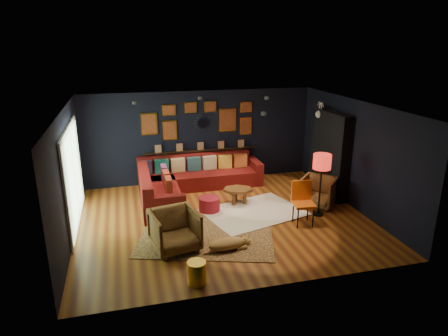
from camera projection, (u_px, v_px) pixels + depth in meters
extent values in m
plane|color=#9A5E1D|center=(224.00, 219.00, 9.20)|extent=(6.50, 6.50, 0.00)
plane|color=black|center=(200.00, 137.00, 11.33)|extent=(6.50, 0.00, 6.50)
plane|color=black|center=(267.00, 216.00, 6.27)|extent=(6.50, 0.00, 6.50)
plane|color=black|center=(68.00, 177.00, 8.03)|extent=(0.00, 5.50, 5.50)
plane|color=black|center=(355.00, 155.00, 9.57)|extent=(0.00, 5.50, 5.50)
plane|color=white|center=(224.00, 106.00, 8.40)|extent=(6.50, 6.50, 0.00)
cube|color=maroon|center=(197.00, 179.00, 11.16)|extent=(3.20, 0.95, 0.42)
cube|color=maroon|center=(194.00, 161.00, 11.36)|extent=(3.20, 0.24, 0.46)
cube|color=maroon|center=(255.00, 171.00, 11.53)|extent=(0.22, 0.95, 0.64)
cube|color=maroon|center=(161.00, 197.00, 9.88)|extent=(0.95, 2.20, 0.42)
cube|color=maroon|center=(145.00, 183.00, 9.67)|extent=(0.24, 2.20, 0.46)
cube|color=maroon|center=(165.00, 209.00, 8.93)|extent=(0.95, 0.22, 0.64)
cube|color=#362F4F|center=(145.00, 168.00, 10.84)|extent=(0.38, 0.14, 0.38)
cube|color=#196662|center=(162.00, 166.00, 10.95)|extent=(0.38, 0.14, 0.38)
cube|color=tan|center=(178.00, 165.00, 11.05)|extent=(0.38, 0.14, 0.38)
cube|color=#295161|center=(194.00, 164.00, 11.16)|extent=(0.38, 0.14, 0.38)
cube|color=beige|center=(210.00, 163.00, 11.27)|extent=(0.38, 0.14, 0.38)
cube|color=gold|center=(225.00, 162.00, 11.37)|extent=(0.38, 0.14, 0.38)
cube|color=#C35E29|center=(240.00, 160.00, 11.48)|extent=(0.38, 0.14, 0.38)
cube|color=#642A5C|center=(164.00, 172.00, 10.44)|extent=(0.14, 0.38, 0.38)
cube|color=maroon|center=(166.00, 179.00, 9.98)|extent=(0.14, 0.38, 0.38)
cube|color=maroon|center=(169.00, 185.00, 9.52)|extent=(0.14, 0.38, 0.38)
cube|color=black|center=(201.00, 150.00, 11.39)|extent=(3.20, 0.12, 0.04)
cube|color=gold|center=(149.00, 124.00, 10.83)|extent=(0.45, 0.03, 0.60)
cube|color=brown|center=(149.00, 124.00, 10.82)|extent=(0.38, 0.01, 0.51)
cube|color=gold|center=(170.00, 130.00, 11.03)|extent=(0.40, 0.03, 0.55)
cube|color=brown|center=(170.00, 130.00, 11.01)|extent=(0.34, 0.01, 0.47)
cube|color=gold|center=(169.00, 110.00, 10.86)|extent=(0.38, 0.03, 0.30)
cube|color=brown|center=(169.00, 110.00, 10.84)|extent=(0.32, 0.01, 0.25)
cube|color=gold|center=(227.00, 120.00, 11.36)|extent=(0.50, 0.03, 0.65)
cube|color=brown|center=(227.00, 120.00, 11.34)|extent=(0.42, 0.01, 0.55)
cube|color=gold|center=(246.00, 126.00, 11.55)|extent=(0.35, 0.03, 0.50)
cube|color=brown|center=(246.00, 126.00, 11.53)|extent=(0.30, 0.01, 0.42)
cube|color=gold|center=(246.00, 107.00, 11.38)|extent=(0.35, 0.03, 0.30)
cube|color=brown|center=(246.00, 107.00, 11.36)|extent=(0.30, 0.01, 0.25)
cube|color=gold|center=(191.00, 108.00, 10.98)|extent=(0.35, 0.03, 0.30)
cube|color=brown|center=(191.00, 108.00, 10.97)|extent=(0.30, 0.01, 0.25)
cube|color=gold|center=(210.00, 107.00, 11.11)|extent=(0.35, 0.03, 0.30)
cube|color=brown|center=(210.00, 107.00, 11.10)|extent=(0.30, 0.01, 0.25)
cylinder|color=silver|center=(203.00, 123.00, 11.21)|extent=(0.28, 0.03, 0.28)
cone|color=gold|center=(211.00, 123.00, 11.26)|extent=(0.03, 0.16, 0.03)
cone|color=gold|center=(210.00, 120.00, 11.23)|extent=(0.04, 0.16, 0.04)
cone|color=gold|center=(209.00, 117.00, 11.19)|extent=(0.04, 0.16, 0.04)
cone|color=gold|center=(206.00, 116.00, 11.16)|extent=(0.04, 0.16, 0.04)
cone|color=gold|center=(203.00, 115.00, 11.14)|extent=(0.03, 0.16, 0.03)
cone|color=gold|center=(200.00, 116.00, 11.12)|extent=(0.04, 0.16, 0.04)
cone|color=gold|center=(198.00, 118.00, 11.12)|extent=(0.04, 0.16, 0.04)
cone|color=gold|center=(196.00, 120.00, 11.13)|extent=(0.04, 0.16, 0.04)
cone|color=gold|center=(196.00, 123.00, 11.15)|extent=(0.03, 0.16, 0.03)
cone|color=gold|center=(196.00, 126.00, 11.18)|extent=(0.04, 0.16, 0.04)
cone|color=gold|center=(198.00, 129.00, 11.22)|extent=(0.04, 0.16, 0.04)
cone|color=gold|center=(200.00, 130.00, 11.25)|extent=(0.04, 0.16, 0.04)
cone|color=gold|center=(203.00, 131.00, 11.27)|extent=(0.03, 0.16, 0.03)
cone|color=gold|center=(206.00, 130.00, 11.29)|extent=(0.04, 0.16, 0.04)
cone|color=gold|center=(209.00, 128.00, 11.29)|extent=(0.04, 0.16, 0.04)
cone|color=gold|center=(210.00, 126.00, 11.28)|extent=(0.04, 0.16, 0.04)
cube|color=black|center=(330.00, 153.00, 10.42)|extent=(0.30, 1.60, 2.20)
cube|color=black|center=(326.00, 177.00, 10.61)|extent=(0.20, 0.80, 0.90)
cone|color=white|center=(327.00, 114.00, 10.61)|extent=(0.35, 0.28, 0.28)
sphere|color=white|center=(319.00, 114.00, 10.56)|extent=(0.20, 0.20, 0.20)
cylinder|color=white|center=(321.00, 108.00, 10.46)|extent=(0.02, 0.10, 0.28)
cylinder|color=white|center=(319.00, 107.00, 10.57)|extent=(0.02, 0.10, 0.28)
cube|color=white|center=(73.00, 177.00, 8.65)|extent=(0.04, 2.80, 2.20)
cube|color=#A0C596|center=(75.00, 177.00, 8.66)|extent=(0.01, 2.60, 2.00)
cube|color=white|center=(75.00, 177.00, 8.66)|extent=(0.02, 0.06, 2.00)
cylinder|color=black|center=(134.00, 103.00, 9.09)|extent=(0.10, 0.10, 0.06)
cylinder|color=black|center=(200.00, 98.00, 9.84)|extent=(0.10, 0.10, 0.06)
cylinder|color=black|center=(267.00, 98.00, 9.85)|extent=(0.10, 0.10, 0.06)
cylinder|color=black|center=(264.00, 114.00, 7.82)|extent=(0.10, 0.10, 0.06)
cube|color=silver|center=(254.00, 212.00, 9.50)|extent=(2.58, 2.17, 0.03)
cube|color=tan|center=(207.00, 236.00, 8.37)|extent=(3.21, 2.69, 0.02)
cylinder|color=brown|center=(234.00, 199.00, 9.84)|extent=(0.09, 0.09, 0.30)
cylinder|color=brown|center=(245.00, 198.00, 9.91)|extent=(0.09, 0.09, 0.30)
cylinder|color=brown|center=(236.00, 194.00, 10.18)|extent=(0.09, 0.09, 0.30)
cylinder|color=maroon|center=(209.00, 204.00, 9.53)|extent=(0.50, 0.50, 0.33)
imported|color=#C68542|center=(175.00, 229.00, 7.75)|extent=(1.00, 0.96, 0.88)
imported|color=#C68542|center=(318.00, 190.00, 9.83)|extent=(1.07, 1.06, 0.80)
cylinder|color=gold|center=(197.00, 273.00, 6.72)|extent=(0.32, 0.32, 0.41)
cylinder|color=black|center=(298.00, 218.00, 8.67)|extent=(0.03, 0.03, 0.48)
cylinder|color=black|center=(313.00, 217.00, 8.72)|extent=(0.03, 0.03, 0.48)
cylinder|color=black|center=(293.00, 212.00, 9.00)|extent=(0.03, 0.03, 0.48)
cylinder|color=black|center=(308.00, 211.00, 9.04)|extent=(0.03, 0.03, 0.48)
cube|color=orange|center=(304.00, 204.00, 8.78)|extent=(0.51, 0.51, 0.06)
cube|color=orange|center=(301.00, 190.00, 8.89)|extent=(0.46, 0.10, 0.46)
cylinder|color=black|center=(318.00, 214.00, 9.41)|extent=(0.25, 0.25, 0.04)
cylinder|color=black|center=(320.00, 189.00, 9.22)|extent=(0.04, 0.04, 1.20)
cylinder|color=#B51C13|center=(322.00, 162.00, 9.01)|extent=(0.41, 0.41, 0.34)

